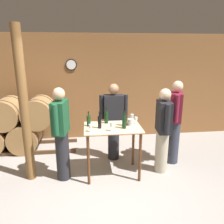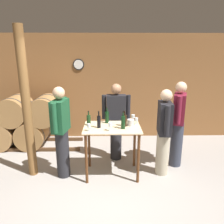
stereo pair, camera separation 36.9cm
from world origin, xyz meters
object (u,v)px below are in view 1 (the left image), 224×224
person_visitor_near_door (175,121)px  person_visitor_with_scarf (61,133)px  wooden_post (24,108)px  person_visitor_bearded (163,129)px  wine_bottle_right (124,122)px  ice_bucket (131,122)px  person_host (114,120)px  wine_bottle_center (106,117)px  wine_bottle_far_left (89,121)px  wine_glass_near_right (132,116)px  wine_bottle_left (100,122)px  wine_glass_near_center (112,125)px  wine_bottle_far_right (125,120)px  wine_glass_far_side (136,119)px  wine_glass_near_left (90,127)px

person_visitor_near_door → person_visitor_with_scarf: bearing=-170.6°
wooden_post → person_visitor_bearded: wooden_post is taller
wine_bottle_right → person_visitor_bearded: 0.79m
ice_bucket → person_host: size_ratio=0.08×
wine_bottle_center → wine_bottle_right: 0.43m
wine_bottle_far_left → wine_bottle_center: (0.33, 0.13, 0.01)m
wine_glass_near_right → person_host: 0.53m
wine_bottle_far_left → person_host: bearing=46.2°
wine_bottle_left → wine_bottle_right: (0.43, -0.05, 0.00)m
person_visitor_with_scarf → person_visitor_near_door: (2.21, 0.37, 0.02)m
wine_bottle_center → wooden_post: bearing=-172.2°
wine_bottle_left → wine_glass_near_center: (0.20, -0.16, -0.01)m
ice_bucket → person_visitor_bearded: person_visitor_bearded is taller
wine_bottle_far_right → person_visitor_bearded: person_visitor_bearded is taller
ice_bucket → person_visitor_near_door: size_ratio=0.07×
wine_bottle_far_right → wine_glass_far_side: size_ratio=2.20×
wine_bottle_left → person_host: size_ratio=0.19×
wine_bottle_right → wine_glass_near_left: wine_bottle_right is taller
wine_glass_far_side → wooden_post: bearing=-177.3°
wine_glass_near_right → person_visitor_with_scarf: bearing=-167.1°
wine_glass_far_side → ice_bucket: wine_glass_far_side is taller
wine_bottle_center → wine_bottle_right: bearing=-48.4°
wine_glass_near_center → wine_glass_far_side: bearing=33.7°
wine_glass_near_center → ice_bucket: (0.38, 0.27, -0.05)m
wine_bottle_far_left → wine_glass_near_right: bearing=11.5°
wine_glass_near_center → person_host: bearing=81.0°
wine_glass_far_side → person_visitor_near_door: person_visitor_near_door is taller
wine_glass_near_center → wine_glass_far_side: 0.59m
wooden_post → wine_bottle_far_left: size_ratio=9.80×
wine_bottle_left → ice_bucket: 0.59m
wine_glass_far_side → person_visitor_bearded: size_ratio=0.08×
wine_bottle_far_left → wine_bottle_far_right: wine_bottle_far_right is taller
wine_glass_near_right → person_visitor_bearded: bearing=-24.8°
wine_bottle_left → person_host: 0.78m
wooden_post → ice_bucket: (1.85, 0.03, -0.34)m
wine_bottle_far_left → wine_bottle_right: 0.65m
wine_bottle_left → wooden_post: bearing=176.7°
wine_glass_near_center → person_visitor_bearded: 1.03m
wine_glass_near_center → wine_glass_near_right: same height
wooden_post → wine_bottle_far_left: bearing=3.1°
ice_bucket → wine_bottle_center: bearing=159.9°
wine_glass_far_side → person_visitor_with_scarf: (-1.37, -0.16, -0.15)m
wine_glass_near_right → person_host: (-0.31, 0.37, -0.20)m
wine_bottle_center → person_visitor_bearded: 1.08m
wine_bottle_far_right → wine_glass_near_left: bearing=-159.0°
wine_bottle_far_right → wine_glass_near_left: (-0.63, -0.24, -0.02)m
wine_glass_near_right → ice_bucket: (-0.06, -0.19, -0.05)m
wine_bottle_far_left → wine_glass_near_left: 0.29m
person_host → wine_bottle_left: bearing=-116.0°
wine_bottle_right → wine_bottle_far_right: (0.04, 0.13, -0.01)m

